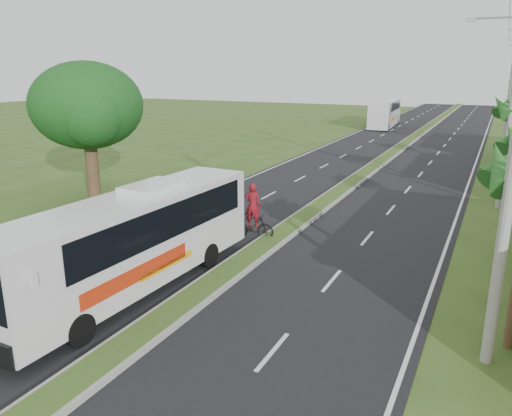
% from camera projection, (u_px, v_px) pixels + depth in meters
% --- Properties ---
extents(ground, '(180.00, 180.00, 0.00)m').
position_uv_depth(ground, '(163.00, 323.00, 14.45)').
color(ground, '#314D1C').
rests_on(ground, ground).
extents(road_asphalt, '(14.00, 160.00, 0.02)m').
position_uv_depth(road_asphalt, '(351.00, 184.00, 31.74)').
color(road_asphalt, black).
rests_on(road_asphalt, ground).
extents(median_strip, '(1.20, 160.00, 0.18)m').
position_uv_depth(median_strip, '(351.00, 183.00, 31.72)').
color(median_strip, gray).
rests_on(median_strip, ground).
extents(lane_edge_left, '(0.12, 160.00, 0.01)m').
position_uv_depth(lane_edge_left, '(257.00, 175.00, 34.58)').
color(lane_edge_left, silver).
rests_on(lane_edge_left, ground).
extents(lane_edge_right, '(0.12, 160.00, 0.01)m').
position_uv_depth(lane_edge_right, '(464.00, 196.00, 28.91)').
color(lane_edge_right, silver).
rests_on(lane_edge_right, ground).
extents(shade_tree, '(6.30, 6.00, 7.54)m').
position_uv_depth(shade_tree, '(86.00, 109.00, 26.88)').
color(shade_tree, '#473321').
rests_on(shade_tree, ground).
extents(utility_pole_c, '(1.60, 0.28, 11.00)m').
position_uv_depth(utility_pole_c, '(511.00, 86.00, 42.18)').
color(utility_pole_c, gray).
rests_on(utility_pole_c, ground).
extents(utility_pole_d, '(1.60, 0.28, 10.50)m').
position_uv_depth(utility_pole_d, '(510.00, 83.00, 59.54)').
color(utility_pole_d, gray).
rests_on(utility_pole_d, ground).
extents(coach_bus_main, '(2.61, 10.70, 3.43)m').
position_uv_depth(coach_bus_main, '(134.00, 236.00, 16.13)').
color(coach_bus_main, silver).
rests_on(coach_bus_main, ground).
extents(coach_bus_far, '(3.17, 11.32, 3.26)m').
position_uv_depth(coach_bus_far, '(385.00, 112.00, 62.65)').
color(coach_bus_far, silver).
rests_on(coach_bus_far, ground).
extents(motorcyclist, '(1.92, 0.81, 2.46)m').
position_uv_depth(motorcyclist, '(253.00, 219.00, 21.37)').
color(motorcyclist, black).
rests_on(motorcyclist, ground).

